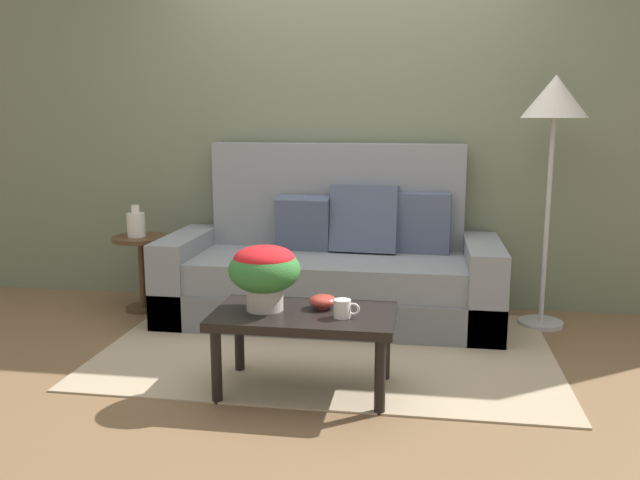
{
  "coord_description": "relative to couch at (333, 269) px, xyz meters",
  "views": [
    {
      "loc": [
        0.53,
        -3.61,
        1.36
      ],
      "look_at": [
        -0.04,
        0.02,
        0.66
      ],
      "focal_mm": 36.93,
      "sensor_mm": 36.0,
      "label": 1
    }
  ],
  "objects": [
    {
      "name": "couch",
      "position": [
        0.0,
        0.0,
        0.0
      ],
      "size": [
        2.21,
        0.85,
        1.17
      ],
      "color": "slate",
      "rests_on": "ground"
    },
    {
      "name": "area_rug",
      "position": [
        0.06,
        -0.62,
        -0.34
      ],
      "size": [
        2.59,
        1.65,
        0.01
      ],
      "primitive_type": "cube",
      "color": "tan",
      "rests_on": "ground"
    },
    {
      "name": "coffee_table",
      "position": [
        0.03,
        -1.23,
        0.01
      ],
      "size": [
        0.89,
        0.51,
        0.41
      ],
      "color": "black",
      "rests_on": "ground"
    },
    {
      "name": "potted_plant",
      "position": [
        -0.17,
        -1.22,
        0.27
      ],
      "size": [
        0.35,
        0.35,
        0.32
      ],
      "color": "#B7B2A8",
      "rests_on": "coffee_table"
    },
    {
      "name": "ground_plane",
      "position": [
        0.06,
        -0.67,
        -0.34
      ],
      "size": [
        14.0,
        14.0,
        0.0
      ],
      "primitive_type": "plane",
      "color": "brown"
    },
    {
      "name": "floor_lamp",
      "position": [
        1.38,
        0.04,
        1.04
      ],
      "size": [
        0.41,
        0.41,
        1.61
      ],
      "color": "#B2B2B7",
      "rests_on": "ground"
    },
    {
      "name": "snack_bowl",
      "position": [
        0.11,
        -1.15,
        0.11
      ],
      "size": [
        0.14,
        0.14,
        0.07
      ],
      "color": "#B2382D",
      "rests_on": "coffee_table"
    },
    {
      "name": "side_table",
      "position": [
        -1.35,
        -0.03,
        0.03
      ],
      "size": [
        0.39,
        0.39,
        0.53
      ],
      "color": "#4C331E",
      "rests_on": "ground"
    },
    {
      "name": "coffee_mug",
      "position": [
        0.23,
        -1.29,
        0.11
      ],
      "size": [
        0.13,
        0.08,
        0.09
      ],
      "color": "white",
      "rests_on": "coffee_table"
    },
    {
      "name": "table_vase",
      "position": [
        -1.37,
        -0.04,
        0.28
      ],
      "size": [
        0.12,
        0.12,
        0.22
      ],
      "color": "silver",
      "rests_on": "side_table"
    },
    {
      "name": "wall_back",
      "position": [
        0.06,
        0.45,
        1.06
      ],
      "size": [
        6.4,
        0.12,
        2.81
      ],
      "primitive_type": "cube",
      "color": "slate",
      "rests_on": "ground"
    }
  ]
}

